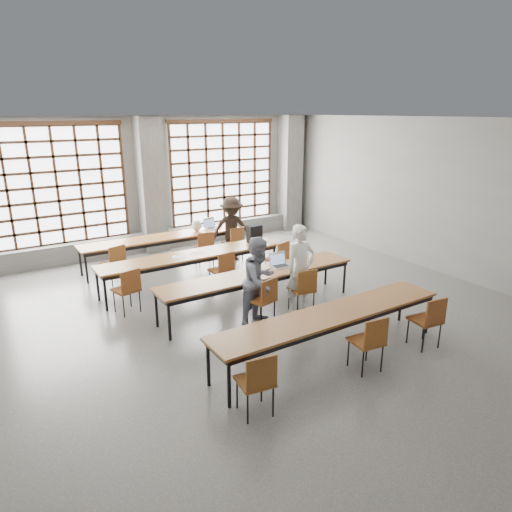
{
  "coord_description": "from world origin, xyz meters",
  "views": [
    {
      "loc": [
        -4.05,
        -6.29,
        3.63
      ],
      "look_at": [
        0.2,
        0.4,
        1.09
      ],
      "focal_mm": 32.0,
      "sensor_mm": 36.0,
      "label": 1
    }
  ],
  "objects_px": {
    "mouse": "(300,263)",
    "backpack": "(254,234)",
    "desk_row_c": "(259,276)",
    "chair_back_mid": "(205,245)",
    "chair_front_left": "(264,296)",
    "green_box": "(254,270)",
    "desk_row_d": "(331,317)",
    "red_pouch": "(255,378)",
    "chair_mid_centre": "(223,267)",
    "laptop_back": "(211,226)",
    "chair_mid_left": "(128,286)",
    "desk_row_b": "(192,257)",
    "chair_back_right": "(235,240)",
    "student_female": "(260,281)",
    "student_male": "(300,269)",
    "chair_near_right": "(429,317)",
    "chair_back_left": "(115,260)",
    "chair_mid_right": "(279,256)",
    "phone": "(269,272)",
    "chair_near_mid": "(370,338)",
    "plastic_bag": "(197,225)",
    "chair_near_left": "(257,378)",
    "chair_front_right": "(304,286)",
    "laptop_front": "(279,263)",
    "desk_row_a": "(164,239)"
  },
  "relations": [
    {
      "from": "chair_near_right",
      "to": "desk_row_b",
      "type": "bearing_deg",
      "value": 114.33
    },
    {
      "from": "student_male",
      "to": "desk_row_d",
      "type": "bearing_deg",
      "value": -112.61
    },
    {
      "from": "chair_front_right",
      "to": "backpack",
      "type": "relative_size",
      "value": 2.2
    },
    {
      "from": "mouse",
      "to": "backpack",
      "type": "bearing_deg",
      "value": 87.42
    },
    {
      "from": "student_female",
      "to": "green_box",
      "type": "height_order",
      "value": "student_female"
    },
    {
      "from": "mouse",
      "to": "chair_back_mid",
      "type": "bearing_deg",
      "value": 104.02
    },
    {
      "from": "desk_row_d",
      "to": "red_pouch",
      "type": "height_order",
      "value": "desk_row_d"
    },
    {
      "from": "desk_row_b",
      "to": "chair_back_right",
      "type": "distance_m",
      "value": 1.95
    },
    {
      "from": "chair_back_mid",
      "to": "phone",
      "type": "distance_m",
      "value": 2.89
    },
    {
      "from": "student_male",
      "to": "chair_near_mid",
      "type": "bearing_deg",
      "value": -102.11
    },
    {
      "from": "chair_back_right",
      "to": "chair_back_left",
      "type": "bearing_deg",
      "value": 179.94
    },
    {
      "from": "chair_mid_right",
      "to": "chair_mid_left",
      "type": "bearing_deg",
      "value": -179.98
    },
    {
      "from": "chair_mid_centre",
      "to": "laptop_back",
      "type": "distance_m",
      "value": 2.61
    },
    {
      "from": "chair_back_left",
      "to": "backpack",
      "type": "height_order",
      "value": "backpack"
    },
    {
      "from": "chair_mid_centre",
      "to": "chair_near_right",
      "type": "relative_size",
      "value": 1.0
    },
    {
      "from": "plastic_bag",
      "to": "desk_row_b",
      "type": "bearing_deg",
      "value": -118.46
    },
    {
      "from": "student_male",
      "to": "red_pouch",
      "type": "bearing_deg",
      "value": -138.12
    },
    {
      "from": "chair_mid_centre",
      "to": "phone",
      "type": "height_order",
      "value": "chair_mid_centre"
    },
    {
      "from": "chair_near_mid",
      "to": "laptop_front",
      "type": "bearing_deg",
      "value": 81.73
    },
    {
      "from": "chair_near_mid",
      "to": "red_pouch",
      "type": "bearing_deg",
      "value": 177.62
    },
    {
      "from": "desk_row_a",
      "to": "desk_row_d",
      "type": "bearing_deg",
      "value": -84.93
    },
    {
      "from": "student_female",
      "to": "student_male",
      "type": "bearing_deg",
      "value": -21.9
    },
    {
      "from": "chair_near_right",
      "to": "student_female",
      "type": "bearing_deg",
      "value": 128.16
    },
    {
      "from": "chair_mid_left",
      "to": "desk_row_c",
      "type": "bearing_deg",
      "value": -27.18
    },
    {
      "from": "chair_near_left",
      "to": "backpack",
      "type": "xyz_separation_m",
      "value": [
        2.79,
        4.5,
        0.39
      ]
    },
    {
      "from": "desk_row_b",
      "to": "chair_near_right",
      "type": "relative_size",
      "value": 4.55
    },
    {
      "from": "chair_back_mid",
      "to": "chair_front_left",
      "type": "height_order",
      "value": "same"
    },
    {
      "from": "chair_mid_right",
      "to": "desk_row_a",
      "type": "bearing_deg",
      "value": 127.84
    },
    {
      "from": "chair_back_mid",
      "to": "chair_mid_left",
      "type": "height_order",
      "value": "same"
    },
    {
      "from": "chair_mid_centre",
      "to": "chair_near_left",
      "type": "xyz_separation_m",
      "value": [
        -1.6,
        -3.82,
        0.0
      ]
    },
    {
      "from": "chair_near_mid",
      "to": "backpack",
      "type": "height_order",
      "value": "backpack"
    },
    {
      "from": "desk_row_c",
      "to": "chair_back_mid",
      "type": "height_order",
      "value": "chair_back_mid"
    },
    {
      "from": "chair_mid_right",
      "to": "backpack",
      "type": "height_order",
      "value": "backpack"
    },
    {
      "from": "chair_near_mid",
      "to": "student_female",
      "type": "relative_size",
      "value": 0.56
    },
    {
      "from": "desk_row_d",
      "to": "student_female",
      "type": "height_order",
      "value": "student_female"
    },
    {
      "from": "desk_row_d",
      "to": "chair_near_left",
      "type": "height_order",
      "value": "chair_near_left"
    },
    {
      "from": "desk_row_d",
      "to": "laptop_back",
      "type": "distance_m",
      "value": 5.67
    },
    {
      "from": "desk_row_a",
      "to": "chair_front_left",
      "type": "height_order",
      "value": "chair_front_left"
    },
    {
      "from": "student_female",
      "to": "plastic_bag",
      "type": "bearing_deg",
      "value": 58.55
    },
    {
      "from": "chair_back_right",
      "to": "green_box",
      "type": "height_order",
      "value": "chair_back_right"
    },
    {
      "from": "desk_row_b",
      "to": "plastic_bag",
      "type": "height_order",
      "value": "plastic_bag"
    },
    {
      "from": "chair_back_mid",
      "to": "chair_mid_centre",
      "type": "xyz_separation_m",
      "value": [
        -0.41,
        -1.68,
        0.0
      ]
    },
    {
      "from": "chair_front_left",
      "to": "green_box",
      "type": "height_order",
      "value": "chair_front_left"
    },
    {
      "from": "chair_back_right",
      "to": "phone",
      "type": "height_order",
      "value": "chair_back_right"
    },
    {
      "from": "laptop_back",
      "to": "phone",
      "type": "xyz_separation_m",
      "value": [
        -0.62,
        -3.61,
        -0.05
      ]
    },
    {
      "from": "backpack",
      "to": "chair_back_left",
      "type": "bearing_deg",
      "value": 161.93
    },
    {
      "from": "desk_row_d",
      "to": "chair_near_mid",
      "type": "height_order",
      "value": "chair_near_mid"
    },
    {
      "from": "chair_back_left",
      "to": "student_female",
      "type": "height_order",
      "value": "student_female"
    },
    {
      "from": "chair_front_right",
      "to": "student_female",
      "type": "xyz_separation_m",
      "value": [
        -0.89,
        0.13,
        0.25
      ]
    },
    {
      "from": "chair_near_right",
      "to": "mouse",
      "type": "xyz_separation_m",
      "value": [
        -0.49,
        2.7,
        0.21
      ]
    }
  ]
}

